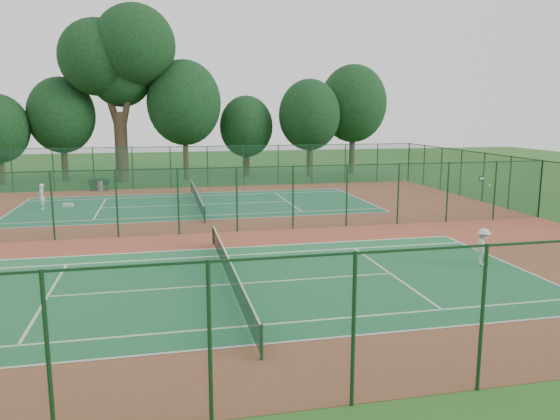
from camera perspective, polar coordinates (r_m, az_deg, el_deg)
The scene contains 20 objects.
ground at distance 29.26m, azimuth -7.46°, elevation -2.39°, with size 120.00×120.00×0.00m, color #25581B.
red_pad at distance 29.26m, azimuth -7.46°, elevation -2.38°, with size 40.00×36.00×0.01m, color brown.
court_near at distance 20.61m, azimuth -5.22°, elevation -7.75°, with size 23.77×10.97×0.01m, color #216A3C.
court_far at distance 38.07m, azimuth -8.66°, elevation 0.55°, with size 23.77×10.97×0.01m, color #206642.
fence_north at distance 46.75m, azimuth -9.47°, elevation 4.48°, with size 40.00×0.09×3.50m.
fence_south at distance 11.68m, azimuth 0.39°, elevation -13.03°, with size 40.00×0.09×3.50m.
fence_east at distance 36.50m, azimuth 25.56°, elevation 2.01°, with size 0.09×36.00×3.50m.
fence_divider at distance 28.93m, azimuth -7.54°, elevation 1.01°, with size 40.00×0.09×3.50m.
tennis_net_near at distance 20.45m, azimuth -5.25°, elevation -6.34°, with size 0.10×12.90×0.97m.
tennis_net_far at distance 37.98m, azimuth -8.68°, elevation 1.34°, with size 0.10×12.90×0.97m.
player_near at distance 24.34m, azimuth 20.44°, elevation -3.62°, with size 1.01×0.58×1.56m, color silver.
player_far at distance 39.04m, azimuth -23.65°, elevation 1.30°, with size 0.61×0.40×1.68m, color white.
trash_bin at distance 46.49m, azimuth -18.27°, elevation 2.42°, with size 0.46×0.46×0.84m, color slate.
bench at distance 46.59m, azimuth -18.37°, elevation 2.54°, with size 1.61×0.50×0.98m.
kit_bag at distance 39.45m, azimuth -21.27°, elevation 0.48°, with size 0.69×0.26×0.26m, color silver.
stray_ball_a at distance 30.17m, azimuth 6.25°, elevation -1.90°, with size 0.07×0.07×0.07m, color #CFE836.
stray_ball_b at distance 31.14m, azimuth 10.19°, elevation -1.61°, with size 0.07×0.07×0.07m, color #D0E435.
stray_ball_c at distance 28.89m, azimuth -9.24°, elevation -2.51°, with size 0.07×0.07×0.07m, color #BDD631.
big_tree at distance 52.17m, azimuth -16.55°, elevation 15.09°, with size 10.22×7.48×15.70m.
evergreen_row at distance 53.17m, azimuth -9.24°, elevation 3.27°, with size 39.00×5.00×12.00m, color black, non-canonical shape.
Camera 1 is at (-2.38, -28.46, 6.38)m, focal length 35.00 mm.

